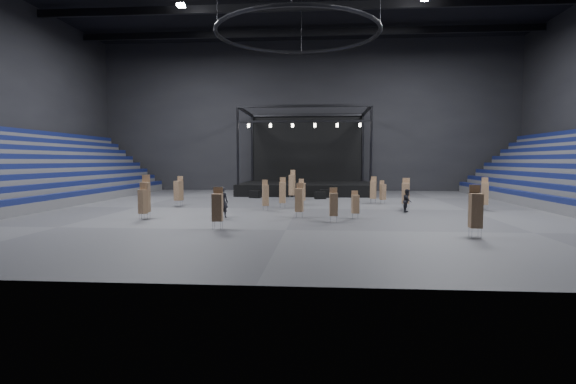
# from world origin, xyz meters

# --- Properties ---
(floor) EXTENTS (50.00, 50.00, 0.00)m
(floor) POSITION_xyz_m (0.00, 0.00, 0.00)
(floor) COLOR #424244
(floor) RESTS_ON ground
(wall_back) EXTENTS (50.00, 0.20, 18.00)m
(wall_back) POSITION_xyz_m (0.00, 21.00, 9.00)
(wall_back) COLOR black
(wall_back) RESTS_ON ground
(bleachers_left) EXTENTS (7.20, 40.00, 6.40)m
(bleachers_left) POSITION_xyz_m (-22.94, 0.00, 1.73)
(bleachers_left) COLOR #525255
(bleachers_left) RESTS_ON floor
(stage) EXTENTS (14.00, 10.00, 9.20)m
(stage) POSITION_xyz_m (0.00, 16.24, 1.45)
(stage) COLOR black
(stage) RESTS_ON floor
(truss_ring) EXTENTS (12.30, 12.30, 5.15)m
(truss_ring) POSITION_xyz_m (-0.00, 0.00, 13.00)
(truss_ring) COLOR black
(truss_ring) RESTS_ON ceiling
(flight_case_left) EXTENTS (1.18, 0.86, 0.71)m
(flight_case_left) POSITION_xyz_m (-4.67, 9.36, 0.35)
(flight_case_left) COLOR black
(flight_case_left) RESTS_ON floor
(flight_case_mid) EXTENTS (1.14, 0.81, 0.69)m
(flight_case_mid) POSITION_xyz_m (1.68, 8.65, 0.34)
(flight_case_mid) COLOR black
(flight_case_mid) RESTS_ON floor
(flight_case_right) EXTENTS (1.19, 0.60, 0.79)m
(flight_case_right) POSITION_xyz_m (2.20, 10.24, 0.39)
(flight_case_right) COLOR black
(flight_case_right) RESTS_ON floor
(chair_stack_0) EXTENTS (0.56, 0.56, 2.20)m
(chair_stack_0) POSITION_xyz_m (-9.13, -6.94, 1.14)
(chair_stack_0) COLOR silver
(chair_stack_0) RESTS_ON floor
(chair_stack_1) EXTENTS (0.57, 0.57, 2.13)m
(chair_stack_1) POSITION_xyz_m (0.21, 3.02, 1.11)
(chair_stack_1) COLOR silver
(chair_stack_1) RESTS_ON floor
(chair_stack_2) EXTENTS (0.55, 0.55, 2.23)m
(chair_stack_2) POSITION_xyz_m (-3.62, -10.51, 1.20)
(chair_stack_2) COLOR silver
(chair_stack_2) RESTS_ON floor
(chair_stack_3) EXTENTS (0.47, 0.47, 2.36)m
(chair_stack_3) POSITION_xyz_m (-1.16, 0.46, 1.22)
(chair_stack_3) COLOR silver
(chair_stack_3) RESTS_ON floor
(chair_stack_4) EXTENTS (0.50, 0.50, 2.05)m
(chair_stack_4) POSITION_xyz_m (2.55, -7.36, 1.09)
(chair_stack_4) COLOR silver
(chair_stack_4) RESTS_ON floor
(chair_stack_5) EXTENTS (0.49, 0.49, 1.76)m
(chair_stack_5) POSITION_xyz_m (3.94, -5.63, 0.95)
(chair_stack_5) COLOR silver
(chair_stack_5) RESTS_ON floor
(chair_stack_6) EXTENTS (0.72, 0.72, 2.39)m
(chair_stack_6) POSITION_xyz_m (-9.54, 1.18, 1.28)
(chair_stack_6) COLOR silver
(chair_stack_6) RESTS_ON floor
(chair_stack_7) EXTENTS (0.62, 0.62, 2.76)m
(chair_stack_7) POSITION_xyz_m (-0.95, 8.01, 1.40)
(chair_stack_7) COLOR silver
(chair_stack_7) RESTS_ON floor
(chair_stack_8) EXTENTS (0.54, 0.54, 1.96)m
(chair_stack_8) POSITION_xyz_m (6.95, 4.42, 1.03)
(chair_stack_8) COLOR silver
(chair_stack_8) RESTS_ON floor
(chair_stack_9) EXTENTS (0.54, 0.54, 2.74)m
(chair_stack_9) POSITION_xyz_m (-9.12, -6.57, 1.40)
(chair_stack_9) COLOR silver
(chair_stack_9) RESTS_ON floor
(chair_stack_10) EXTENTS (0.57, 0.57, 2.39)m
(chair_stack_10) POSITION_xyz_m (13.77, 0.16, 1.24)
(chair_stack_10) COLOR silver
(chair_stack_10) RESTS_ON floor
(chair_stack_11) EXTENTS (0.55, 0.55, 2.21)m
(chair_stack_11) POSITION_xyz_m (0.43, -5.40, 1.16)
(chair_stack_11) COLOR silver
(chair_stack_11) RESTS_ON floor
(chair_stack_12) EXTENTS (0.54, 0.54, 2.24)m
(chair_stack_12) POSITION_xyz_m (-2.24, -1.42, 1.15)
(chair_stack_12) COLOR silver
(chair_stack_12) RESTS_ON floor
(chair_stack_13) EXTENTS (0.58, 0.58, 2.28)m
(chair_stack_13) POSITION_xyz_m (6.20, 4.80, 1.19)
(chair_stack_13) COLOR silver
(chair_stack_13) RESTS_ON floor
(chair_stack_14) EXTENTS (0.66, 0.66, 2.34)m
(chair_stack_14) POSITION_xyz_m (8.05, 0.02, 1.25)
(chair_stack_14) COLOR silver
(chair_stack_14) RESTS_ON floor
(chair_stack_15) EXTENTS (0.55, 0.55, 2.48)m
(chair_stack_15) POSITION_xyz_m (9.12, -11.99, 1.31)
(chair_stack_15) COLOR silver
(chair_stack_15) RESTS_ON floor
(man_center) EXTENTS (0.73, 0.48, 1.98)m
(man_center) POSITION_xyz_m (-4.47, -5.58, 0.99)
(man_center) COLOR black
(man_center) RESTS_ON floor
(crew_member) EXTENTS (0.83, 0.94, 1.62)m
(crew_member) POSITION_xyz_m (7.86, -1.71, 0.81)
(crew_member) COLOR black
(crew_member) RESTS_ON floor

